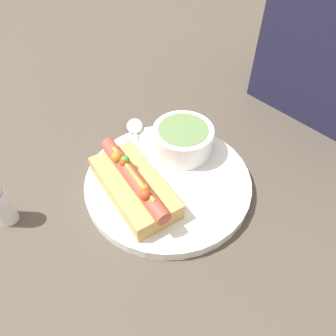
{
  "coord_description": "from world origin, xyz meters",
  "views": [
    {
      "loc": [
        0.25,
        -0.23,
        0.42
      ],
      "look_at": [
        0.0,
        0.0,
        0.04
      ],
      "focal_mm": 35.0,
      "sensor_mm": 36.0,
      "label": 1
    }
  ],
  "objects_px": {
    "spoon": "(135,133)",
    "salt_shaker": "(0,203)",
    "hot_dog": "(134,184)",
    "soup_bowl": "(183,138)"
  },
  "relations": [
    {
      "from": "soup_bowl",
      "to": "spoon",
      "type": "relative_size",
      "value": 0.7
    },
    {
      "from": "spoon",
      "to": "salt_shaker",
      "type": "distance_m",
      "value": 0.25
    },
    {
      "from": "hot_dog",
      "to": "salt_shaker",
      "type": "relative_size",
      "value": 2.23
    },
    {
      "from": "hot_dog",
      "to": "spoon",
      "type": "height_order",
      "value": "hot_dog"
    },
    {
      "from": "soup_bowl",
      "to": "salt_shaker",
      "type": "relative_size",
      "value": 1.3
    },
    {
      "from": "spoon",
      "to": "salt_shaker",
      "type": "height_order",
      "value": "salt_shaker"
    },
    {
      "from": "soup_bowl",
      "to": "salt_shaker",
      "type": "bearing_deg",
      "value": -105.95
    },
    {
      "from": "spoon",
      "to": "hot_dog",
      "type": "bearing_deg",
      "value": 176.62
    },
    {
      "from": "hot_dog",
      "to": "salt_shaker",
      "type": "height_order",
      "value": "salt_shaker"
    },
    {
      "from": "hot_dog",
      "to": "soup_bowl",
      "type": "xyz_separation_m",
      "value": [
        -0.02,
        0.12,
        0.01
      ]
    }
  ]
}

